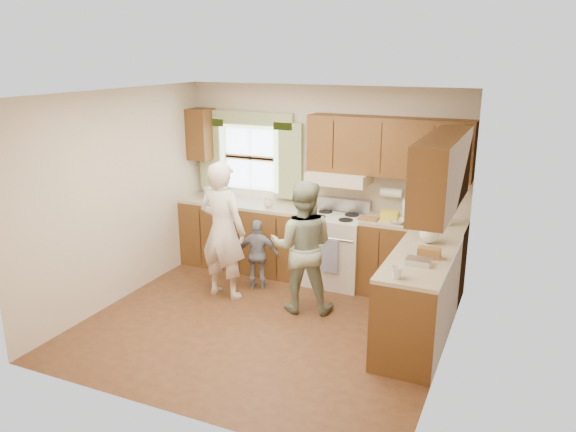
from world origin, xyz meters
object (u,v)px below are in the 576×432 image
at_px(woman_right, 302,247).
at_px(woman_left, 223,230).
at_px(stove, 335,248).
at_px(child, 258,255).

bearing_deg(woman_right, woman_left, -13.65).
height_order(stove, child, stove).
height_order(woman_right, child, woman_right).
bearing_deg(woman_right, child, -40.26).
relative_size(stove, child, 1.18).
distance_m(woman_left, child, 0.61).
bearing_deg(stove, child, -144.20).
xyz_separation_m(woman_right, child, (-0.73, 0.33, -0.32)).
xyz_separation_m(woman_left, woman_right, (1.01, 0.04, -0.07)).
bearing_deg(woman_right, stove, -110.98).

